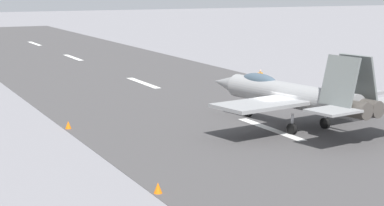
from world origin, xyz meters
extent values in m
plane|color=gray|center=(0.00, 0.00, 0.00)|extent=(400.00, 400.00, 0.00)
cube|color=#444242|center=(0.00, 0.00, 0.01)|extent=(240.00, 26.00, 0.02)
cube|color=white|center=(0.24, 0.00, 0.02)|extent=(8.00, 0.70, 0.00)
cube|color=white|center=(24.68, 0.00, 0.02)|extent=(8.00, 0.70, 0.00)
cube|color=white|center=(50.83, 0.00, 0.02)|extent=(8.00, 0.70, 0.00)
cube|color=white|center=(74.33, 0.00, 0.02)|extent=(8.00, 0.70, 0.00)
cylinder|color=gray|center=(0.31, -1.69, 2.27)|extent=(12.05, 3.93, 1.73)
cone|color=gray|center=(7.53, -0.32, 2.27)|extent=(2.98, 1.96, 1.47)
ellipsoid|color=#3F5160|center=(3.62, -1.06, 2.92)|extent=(3.74, 1.75, 1.10)
cylinder|color=#47423D|center=(-5.80, -2.29, 2.27)|extent=(2.37, 1.49, 1.10)
cylinder|color=#47423D|center=(-5.60, -3.37, 2.27)|extent=(2.37, 1.49, 1.10)
cube|color=gray|center=(-1.38, 1.88, 2.17)|extent=(4.45, 6.45, 0.24)
cube|color=gray|center=(0.05, -5.63, 2.17)|extent=(4.45, 6.45, 0.24)
cube|color=gray|center=(-6.15, -0.48, 2.37)|extent=(2.88, 3.20, 0.16)
cube|color=gray|center=(-5.25, -5.19, 2.37)|extent=(2.88, 3.20, 0.16)
cube|color=slate|center=(-4.97, -1.78, 3.97)|extent=(2.73, 1.42, 3.14)
cube|color=slate|center=(-4.63, -3.55, 3.97)|extent=(2.73, 1.42, 3.14)
cylinder|color=silver|center=(4.82, -0.83, 0.70)|extent=(0.18, 0.18, 1.40)
cylinder|color=black|center=(4.82, -0.83, 0.38)|extent=(0.80, 0.44, 0.76)
cylinder|color=silver|center=(-1.75, -0.46, 0.70)|extent=(0.18, 0.18, 1.40)
cylinder|color=black|center=(-1.75, -0.46, 0.38)|extent=(0.80, 0.44, 0.76)
cylinder|color=silver|center=(-1.16, -3.60, 0.70)|extent=(0.18, 0.18, 1.40)
cylinder|color=black|center=(-1.16, -3.60, 0.38)|extent=(0.80, 0.44, 0.76)
cube|color=#1E2338|center=(17.08, -9.24, 0.46)|extent=(0.24, 0.36, 0.92)
cube|color=orange|center=(17.08, -9.24, 1.14)|extent=(0.42, 0.51, 0.63)
sphere|color=tan|center=(17.08, -9.24, 1.62)|extent=(0.22, 0.22, 0.22)
cylinder|color=orange|center=(17.19, -9.52, 1.10)|extent=(0.10, 0.10, 0.59)
cylinder|color=orange|center=(16.97, -8.96, 1.10)|extent=(0.10, 0.10, 0.59)
cone|color=orange|center=(-9.97, 12.69, 0.28)|extent=(0.44, 0.44, 0.55)
cone|color=orange|center=(6.40, 12.69, 0.28)|extent=(0.44, 0.44, 0.55)
camera|label=1|loc=(-39.45, 24.80, 10.11)|focal=63.94mm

